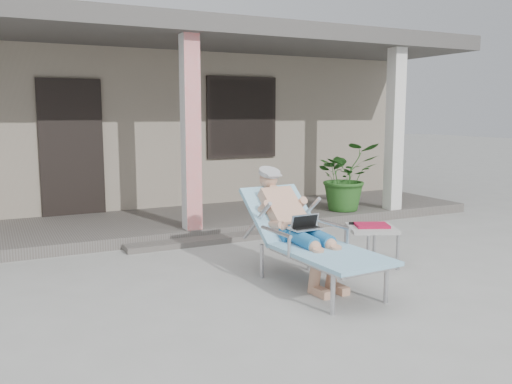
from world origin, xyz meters
TOP-DOWN VIEW (x-y plane):
  - ground at (0.00, 0.00)m, footprint 60.00×60.00m
  - house at (0.00, 6.50)m, footprint 10.40×5.40m
  - porch_deck at (0.00, 3.00)m, footprint 10.00×2.00m
  - porch_overhang at (0.00, 2.95)m, footprint 10.00×2.30m
  - porch_step at (0.00, 1.85)m, footprint 2.00×0.30m
  - lounger at (0.38, -0.14)m, footprint 0.81×1.92m
  - side_table at (1.43, 0.06)m, footprint 0.69×0.69m
  - potted_palm at (2.74, 2.41)m, footprint 1.21×1.11m

SIDE VIEW (x-z plane):
  - ground at x=0.00m, z-range 0.00..0.00m
  - porch_step at x=0.00m, z-range 0.00..0.07m
  - porch_deck at x=0.00m, z-range 0.00..0.15m
  - side_table at x=1.43m, z-range 0.16..0.63m
  - potted_palm at x=2.74m, z-range 0.15..1.27m
  - lounger at x=0.38m, z-range 0.14..1.37m
  - house at x=0.00m, z-range 0.02..3.32m
  - porch_overhang at x=0.00m, z-range 1.36..4.21m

